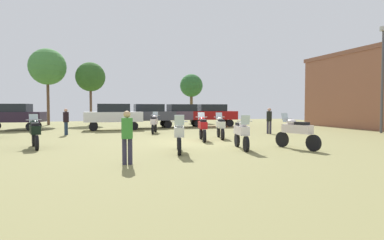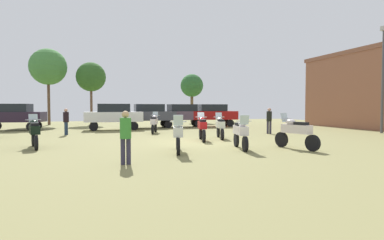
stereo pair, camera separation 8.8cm
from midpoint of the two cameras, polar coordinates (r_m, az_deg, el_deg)
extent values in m
cube|color=olive|center=(15.74, 0.52, -4.06)|extent=(44.00, 52.00, 0.02)
cylinder|color=black|center=(18.24, 4.97, -2.20)|extent=(0.26, 0.62, 0.61)
cylinder|color=black|center=(16.73, 5.70, -2.61)|extent=(0.26, 0.62, 0.61)
cube|color=silver|center=(17.46, 5.32, -0.81)|extent=(0.66, 1.35, 0.36)
ellipsoid|color=silver|center=(17.73, 5.19, 0.14)|extent=(0.42, 0.54, 0.24)
cube|color=black|center=(17.22, 5.44, -0.06)|extent=(0.42, 0.62, 0.12)
cube|color=silver|center=(18.05, 5.04, 0.76)|extent=(0.39, 0.23, 0.39)
cylinder|color=#B7B7BC|center=(17.95, 5.09, 0.56)|extent=(0.61, 0.18, 0.04)
cylinder|color=black|center=(11.40, -2.29, -4.87)|extent=(0.26, 0.65, 0.64)
cylinder|color=black|center=(12.99, -2.46, -3.98)|extent=(0.26, 0.65, 0.64)
cube|color=silver|center=(12.15, -2.39, -2.06)|extent=(0.66, 1.41, 0.36)
ellipsoid|color=silver|center=(11.82, -2.36, -0.83)|extent=(0.42, 0.54, 0.24)
cube|color=black|center=(12.37, -2.41, -0.87)|extent=(0.42, 0.61, 0.12)
cube|color=silver|center=(11.48, -2.32, -0.02)|extent=(0.39, 0.23, 0.39)
cylinder|color=#B7B7BC|center=(11.58, -2.33, -0.30)|extent=(0.61, 0.18, 0.04)
cylinder|color=black|center=(14.31, 16.20, -3.43)|extent=(0.28, 0.67, 0.66)
cylinder|color=black|center=(13.28, 21.36, -3.95)|extent=(0.28, 0.67, 0.66)
cube|color=silver|center=(13.74, 18.71, -1.56)|extent=(0.70, 1.42, 0.36)
ellipsoid|color=silver|center=(13.92, 17.75, -0.34)|extent=(0.43, 0.55, 0.24)
cube|color=black|center=(13.57, 19.50, -0.60)|extent=(0.43, 0.62, 0.12)
cube|color=silver|center=(14.14, 16.71, 0.44)|extent=(0.39, 0.24, 0.39)
cylinder|color=#B7B7BC|center=(14.07, 17.02, 0.18)|extent=(0.61, 0.19, 0.04)
cylinder|color=black|center=(21.91, -6.56, -1.43)|extent=(0.30, 0.62, 0.61)
cylinder|color=black|center=(20.43, -7.08, -1.71)|extent=(0.30, 0.62, 0.61)
cube|color=silver|center=(21.14, -6.81, -0.26)|extent=(0.72, 1.32, 0.36)
ellipsoid|color=silver|center=(21.41, -6.72, 0.53)|extent=(0.45, 0.55, 0.24)
cube|color=black|center=(20.91, -6.89, 0.37)|extent=(0.45, 0.62, 0.12)
cube|color=silver|center=(21.72, -6.62, 1.03)|extent=(0.39, 0.25, 0.39)
cylinder|color=#B7B7BC|center=(21.63, -6.65, 0.86)|extent=(0.60, 0.22, 0.04)
cylinder|color=black|center=(17.09, 1.72, -2.44)|extent=(0.25, 0.65, 0.64)
cylinder|color=black|center=(15.53, 2.36, -2.93)|extent=(0.25, 0.65, 0.64)
cube|color=#AD1416|center=(16.28, 2.03, -0.92)|extent=(0.64, 1.39, 0.36)
ellipsoid|color=#AD1416|center=(16.56, 1.91, 0.11)|extent=(0.41, 0.54, 0.24)
cube|color=black|center=(16.03, 2.12, -0.11)|extent=(0.41, 0.61, 0.12)
cube|color=silver|center=(16.89, 1.78, 0.76)|extent=(0.38, 0.23, 0.39)
cylinder|color=#B7B7BC|center=(16.79, 1.82, 0.55)|extent=(0.61, 0.17, 0.04)
cylinder|color=black|center=(12.45, 9.89, -4.35)|extent=(0.25, 0.63, 0.62)
cylinder|color=black|center=(13.96, 8.28, -3.61)|extent=(0.25, 0.63, 0.62)
cube|color=silver|center=(13.16, 9.05, -1.85)|extent=(0.63, 1.37, 0.36)
ellipsoid|color=silver|center=(12.85, 9.38, -0.70)|extent=(0.41, 0.54, 0.24)
cube|color=black|center=(13.37, 8.82, -0.75)|extent=(0.41, 0.61, 0.12)
cube|color=silver|center=(12.52, 9.75, 0.04)|extent=(0.38, 0.22, 0.39)
cylinder|color=#B7B7BC|center=(12.62, 9.63, -0.21)|extent=(0.61, 0.17, 0.04)
cylinder|color=black|center=(15.65, -26.87, -3.19)|extent=(0.27, 0.63, 0.62)
cylinder|color=black|center=(14.19, -26.44, -3.73)|extent=(0.27, 0.63, 0.62)
cube|color=black|center=(14.88, -26.70, -1.57)|extent=(0.66, 1.30, 0.36)
ellipsoid|color=black|center=(15.15, -26.80, -0.45)|extent=(0.43, 0.54, 0.24)
cube|color=black|center=(14.65, -26.65, -0.69)|extent=(0.43, 0.62, 0.12)
cube|color=silver|center=(15.45, -26.90, 0.27)|extent=(0.39, 0.24, 0.39)
cylinder|color=#B7B7BC|center=(15.36, -26.87, 0.03)|extent=(0.61, 0.19, 0.04)
cylinder|color=black|center=(23.89, -17.43, -1.17)|extent=(0.64, 0.22, 0.64)
cylinder|color=black|center=(25.33, -17.39, -0.98)|extent=(0.64, 0.22, 0.64)
cylinder|color=black|center=(24.03, -10.44, -1.08)|extent=(0.64, 0.22, 0.64)
cylinder|color=black|center=(25.46, -10.80, -0.89)|extent=(0.64, 0.22, 0.64)
cube|color=white|center=(24.61, -14.03, 0.58)|extent=(4.30, 1.80, 0.75)
cube|color=black|center=(24.59, -14.04, 2.17)|extent=(2.37, 1.59, 0.61)
cylinder|color=black|center=(25.79, -27.26, -1.08)|extent=(0.66, 0.30, 0.64)
cylinder|color=black|center=(27.16, -26.32, -0.90)|extent=(0.66, 0.30, 0.64)
cube|color=#261A2A|center=(26.92, -29.78, 0.49)|extent=(4.50, 2.34, 0.75)
cube|color=black|center=(26.91, -29.81, 1.93)|extent=(2.55, 1.88, 0.61)
cylinder|color=black|center=(26.47, -4.23, -0.73)|extent=(0.65, 0.26, 0.64)
cylinder|color=black|center=(27.85, -5.05, -0.58)|extent=(0.65, 0.26, 0.64)
cylinder|color=black|center=(27.42, 1.65, -0.62)|extent=(0.65, 0.26, 0.64)
cylinder|color=black|center=(28.76, 0.58, -0.48)|extent=(0.65, 0.26, 0.64)
cube|color=#554256|center=(27.56, -1.73, 0.84)|extent=(4.40, 2.06, 0.75)
cube|color=black|center=(27.55, -1.73, 2.25)|extent=(2.46, 1.72, 0.61)
cylinder|color=black|center=(25.58, -10.70, -0.88)|extent=(0.64, 0.22, 0.64)
cylinder|color=black|center=(27.01, -11.04, -0.71)|extent=(0.64, 0.22, 0.64)
cylinder|color=black|center=(26.07, -4.30, -0.78)|extent=(0.64, 0.22, 0.64)
cylinder|color=black|center=(27.47, -4.96, -0.62)|extent=(0.64, 0.22, 0.64)
cube|color=#424551|center=(26.46, -7.74, 0.75)|extent=(4.31, 1.83, 0.75)
cube|color=black|center=(26.45, -7.74, 2.23)|extent=(2.38, 1.60, 0.61)
cylinder|color=black|center=(27.26, 1.24, -0.64)|extent=(0.66, 0.29, 0.64)
cylinder|color=black|center=(28.66, 0.66, -0.49)|extent=(0.66, 0.29, 0.64)
cylinder|color=black|center=(27.99, 7.12, -0.58)|extent=(0.66, 0.29, 0.64)
cylinder|color=black|center=(29.37, 6.27, -0.43)|extent=(0.66, 0.29, 0.64)
cube|color=#A01111|center=(28.26, 3.85, 0.87)|extent=(4.47, 2.26, 0.75)
cube|color=black|center=(28.25, 3.86, 2.25)|extent=(2.53, 1.83, 0.61)
cylinder|color=#322D3E|center=(21.09, 14.25, -1.35)|extent=(0.14, 0.14, 0.82)
cylinder|color=#322D3E|center=(21.12, 13.79, -1.34)|extent=(0.14, 0.14, 0.82)
cylinder|color=black|center=(21.07, 14.04, 0.67)|extent=(0.48, 0.48, 0.65)
sphere|color=tan|center=(21.06, 14.05, 1.86)|extent=(0.22, 0.22, 0.22)
cylinder|color=#21334E|center=(21.17, -21.80, -1.45)|extent=(0.14, 0.14, 0.81)
cylinder|color=#21334E|center=(21.02, -22.00, -1.48)|extent=(0.14, 0.14, 0.81)
cylinder|color=black|center=(21.06, -21.93, 0.50)|extent=(0.44, 0.44, 0.64)
sphere|color=tan|center=(21.05, -21.95, 1.66)|extent=(0.22, 0.22, 0.22)
cylinder|color=#2D2B40|center=(9.78, -11.26, -5.66)|extent=(0.14, 0.14, 0.80)
cylinder|color=#2D2B40|center=(9.78, -12.26, -5.66)|extent=(0.14, 0.14, 0.80)
cylinder|color=#358430|center=(9.70, -11.80, -1.48)|extent=(0.38, 0.38, 0.63)
sphere|color=tan|center=(9.69, -11.82, 1.02)|extent=(0.22, 0.22, 0.22)
cylinder|color=brown|center=(36.42, 0.05, 2.51)|extent=(0.34, 0.34, 3.67)
sphere|color=#2D642E|center=(36.51, 0.05, 6.32)|extent=(2.64, 2.64, 2.64)
cylinder|color=brown|center=(33.25, -17.85, 2.82)|extent=(0.24, 0.24, 4.15)
sphere|color=#2E5B23|center=(33.38, -17.91, 7.51)|extent=(2.93, 2.93, 2.93)
cylinder|color=brown|center=(33.57, -24.64, 3.34)|extent=(0.26, 0.26, 4.88)
sphere|color=#427D3A|center=(33.79, -24.74, 8.82)|extent=(3.50, 3.50, 3.50)
cylinder|color=#47474C|center=(24.62, 31.59, 5.89)|extent=(0.16, 0.16, 6.83)
cube|color=#B2B2AD|center=(25.11, 31.77, 14.02)|extent=(0.44, 0.24, 0.30)
camera|label=1|loc=(0.04, -89.88, 0.00)|focal=29.18mm
camera|label=2|loc=(0.04, 90.12, 0.00)|focal=29.18mm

